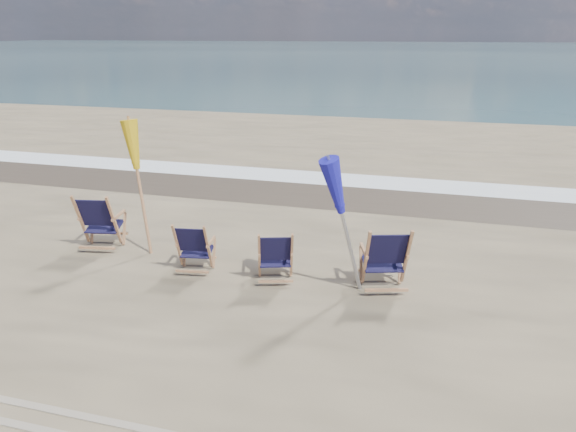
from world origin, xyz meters
name	(u,v)px	position (x,y,z in m)	size (l,w,h in m)	color
ocean	(445,50)	(0.00, 128.00, 0.00)	(400.00, 400.00, 0.00)	#37585A
surf_foam	(350,180)	(0.00, 8.30, 0.00)	(200.00, 1.40, 0.01)	silver
wet_sand_strip	(340,195)	(0.00, 6.80, 0.00)	(200.00, 2.60, 0.00)	#42362A
beach_chair_0	(114,223)	(-3.18, 1.97, 0.55)	(0.71, 0.80, 1.11)	black
beach_chair_1	(208,249)	(-1.14, 1.49, 0.46)	(0.59, 0.66, 0.91)	black
beach_chair_2	(292,257)	(0.25, 1.54, 0.45)	(0.58, 0.65, 0.91)	black
beach_chair_3	(407,260)	(2.01, 1.70, 0.55)	(0.70, 0.79, 1.10)	black
umbrella_yellow	(138,152)	(-2.67, 2.11, 1.84)	(0.30, 0.30, 2.38)	#A16D48
umbrella_blue	(348,186)	(1.13, 1.38, 1.71)	(0.30, 0.30, 2.24)	#A5A5AD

